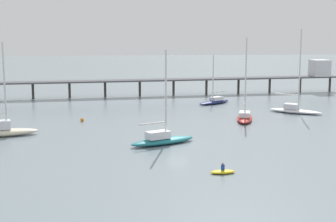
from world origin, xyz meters
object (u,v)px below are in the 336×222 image
sailboat_navy (215,101)px  mooring_buoy_outer (8,123)px  sailboat_white (295,109)px  dinghy_yellow (223,171)px  pier (215,76)px  mooring_buoy_near (82,120)px  sailboat_red (245,116)px  sailboat_cream (2,130)px  sailboat_teal (162,138)px

sailboat_navy → mooring_buoy_outer: 38.71m
sailboat_white → dinghy_yellow: sailboat_white is taller
sailboat_white → dinghy_yellow: bearing=-118.7°
dinghy_yellow → mooring_buoy_outer: dinghy_yellow is taller
pier → mooring_buoy_outer: bearing=-138.1°
pier → mooring_buoy_near: (-25.71, -30.12, -3.57)m
pier → sailboat_white: bearing=-70.2°
pier → sailboat_red: size_ratio=6.40×
sailboat_red → sailboat_navy: (-1.60, 17.70, -0.15)m
dinghy_yellow → mooring_buoy_outer: bearing=135.0°
sailboat_cream → sailboat_white: 46.74m
pier → sailboat_white: 26.87m
sailboat_cream → sailboat_white: bearing=18.4°
sailboat_red → dinghy_yellow: size_ratio=4.91×
sailboat_red → mooring_buoy_near: (-24.81, 1.18, -0.43)m
pier → sailboat_red: 31.47m
sailboat_white → dinghy_yellow: 38.86m
sailboat_navy → sailboat_white: sailboat_white is taller
mooring_buoy_outer → sailboat_red: bearing=2.1°
sailboat_teal → dinghy_yellow: (5.08, -12.98, -0.52)m
sailboat_red → mooring_buoy_outer: (-35.34, -1.27, -0.29)m
sailboat_cream → mooring_buoy_near: 13.68m
sailboat_navy → dinghy_yellow: 46.13m
sailboat_teal → sailboat_navy: (12.18, 32.61, -0.17)m
pier → sailboat_cream: (-35.28, -39.88, -2.99)m
sailboat_red → mooring_buoy_near: sailboat_red is taller
mooring_buoy_near → sailboat_red: bearing=-2.7°
pier → sailboat_cream: 53.33m
mooring_buoy_outer → mooring_buoy_near: bearing=13.1°
sailboat_red → sailboat_navy: 17.77m
pier → sailboat_cream: size_ratio=6.56×
sailboat_navy → pier: bearing=79.6°
sailboat_white → mooring_buoy_near: 35.13m
sailboat_teal → sailboat_cream: 21.56m
sailboat_navy → sailboat_cream: 42.01m
sailboat_teal → sailboat_cream: (-20.60, 6.33, 0.13)m
sailboat_teal → dinghy_yellow: 13.94m
dinghy_yellow → sailboat_white: bearing=61.3°
sailboat_red → dinghy_yellow: bearing=-107.3°
sailboat_teal → sailboat_red: bearing=47.2°
sailboat_cream → mooring_buoy_outer: 7.38m
pier → sailboat_navy: sailboat_navy is taller
sailboat_red → sailboat_cream: sailboat_red is taller
sailboat_teal → mooring_buoy_outer: sailboat_teal is taller
sailboat_red → mooring_buoy_outer: sailboat_red is taller
sailboat_cream → sailboat_white: size_ratio=0.88×
mooring_buoy_outer → sailboat_navy: bearing=29.3°
sailboat_cream → sailboat_navy: bearing=38.7°
pier → sailboat_teal: (-14.68, -46.21, -3.12)m
sailboat_cream → mooring_buoy_outer: sailboat_cream is taller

